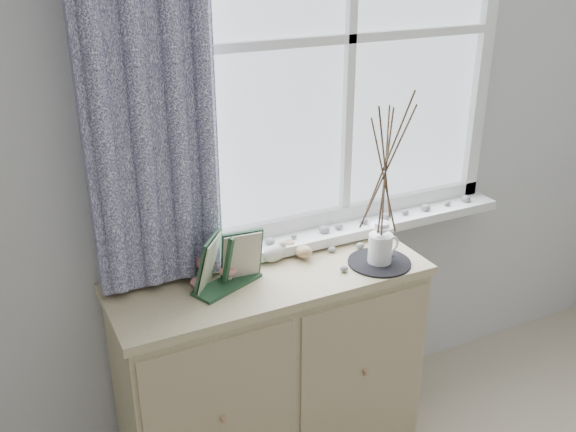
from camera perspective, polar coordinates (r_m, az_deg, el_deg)
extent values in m
cube|color=beige|center=(2.48, -0.97, 7.12)|extent=(4.00, 0.04, 2.60)
cube|color=silver|center=(2.54, 5.37, 15.50)|extent=(1.30, 0.01, 1.40)
cube|color=white|center=(2.70, 5.58, -1.10)|extent=(1.45, 0.16, 0.04)
cube|color=#0C0A37|center=(2.11, -12.70, 14.02)|extent=(0.44, 0.06, 1.61)
cube|color=beige|center=(2.64, -1.50, -13.69)|extent=(1.17, 0.43, 0.81)
cube|color=beige|center=(2.40, -1.61, -5.63)|extent=(1.20, 0.45, 0.03)
cube|color=tan|center=(2.40, -5.83, -18.41)|extent=(0.55, 0.01, 0.75)
cube|color=tan|center=(2.60, 6.69, -14.52)|extent=(0.55, 0.01, 0.75)
cylinder|color=white|center=(2.39, -7.30, -4.69)|extent=(0.03, 0.03, 0.06)
ellipsoid|color=#A90506|center=(2.37, -7.34, -3.97)|extent=(0.10, 0.10, 0.06)
cylinder|color=white|center=(2.35, -5.33, -5.34)|extent=(0.03, 0.03, 0.04)
ellipsoid|color=#A90506|center=(2.34, -5.35, -4.85)|extent=(0.07, 0.07, 0.04)
cylinder|color=white|center=(2.31, -8.02, -6.18)|extent=(0.02, 0.02, 0.03)
ellipsoid|color=#A90506|center=(2.30, -8.04, -5.79)|extent=(0.05, 0.05, 0.03)
ellipsoid|color=tan|center=(2.49, 1.40, -3.18)|extent=(0.06, 0.05, 0.08)
ellipsoid|color=tan|center=(2.53, -0.14, -2.72)|extent=(0.06, 0.05, 0.08)
cylinder|color=black|center=(2.50, 8.12, -4.10)|extent=(0.24, 0.24, 0.01)
cylinder|color=white|center=(2.47, 8.20, -2.86)|extent=(0.10, 0.10, 0.11)
cone|color=white|center=(2.44, 8.30, -1.28)|extent=(0.09, 0.09, 0.04)
cylinder|color=white|center=(2.43, 8.33, -0.84)|extent=(0.06, 0.06, 0.03)
torus|color=white|center=(2.49, 9.18, -2.50)|extent=(0.07, 0.02, 0.07)
ellipsoid|color=gray|center=(2.42, 5.00, -4.71)|extent=(0.03, 0.03, 0.02)
ellipsoid|color=gray|center=(2.56, 3.93, -2.99)|extent=(0.03, 0.03, 0.02)
ellipsoid|color=gray|center=(2.54, 9.03, -3.42)|extent=(0.03, 0.03, 0.02)
ellipsoid|color=gray|center=(2.54, 1.13, -3.18)|extent=(0.03, 0.03, 0.02)
ellipsoid|color=gray|center=(2.60, 6.44, -2.63)|extent=(0.03, 0.03, 0.02)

